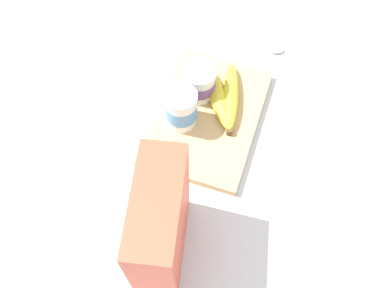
# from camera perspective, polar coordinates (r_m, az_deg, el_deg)

# --- Properties ---
(ground_plane) EXTENTS (2.40, 2.40, 0.00)m
(ground_plane) POSITION_cam_1_polar(r_m,az_deg,el_deg) (1.05, 1.86, 3.05)
(ground_plane) COLOR silver
(cutting_board) EXTENTS (0.32, 0.22, 0.02)m
(cutting_board) POSITION_cam_1_polar(r_m,az_deg,el_deg) (1.04, 1.87, 3.35)
(cutting_board) COLOR tan
(cutting_board) RESTS_ON ground_plane
(cereal_box) EXTENTS (0.21, 0.12, 0.25)m
(cereal_box) POSITION_cam_1_polar(r_m,az_deg,el_deg) (0.81, -3.98, -10.09)
(cereal_box) COLOR #D85138
(cereal_box) RESTS_ON ground_plane
(yogurt_cup_front) EXTENTS (0.07, 0.07, 0.10)m
(yogurt_cup_front) POSITION_cam_1_polar(r_m,az_deg,el_deg) (0.98, -1.34, 4.41)
(yogurt_cup_front) COLOR white
(yogurt_cup_front) RESTS_ON cutting_board
(yogurt_cup_back) EXTENTS (0.07, 0.07, 0.08)m
(yogurt_cup_back) POSITION_cam_1_polar(r_m,az_deg,el_deg) (1.03, 0.94, 7.65)
(yogurt_cup_back) COLOR white
(yogurt_cup_back) RESTS_ON cutting_board
(banana_bunch) EXTENTS (0.19, 0.14, 0.03)m
(banana_bunch) POSITION_cam_1_polar(r_m,az_deg,el_deg) (1.04, 3.90, 6.03)
(banana_bunch) COLOR yellow
(banana_bunch) RESTS_ON cutting_board
(spoon) EXTENTS (0.07, 0.13, 0.01)m
(spoon) POSITION_cam_1_polar(r_m,az_deg,el_deg) (1.17, 9.24, 11.33)
(spoon) COLOR silver
(spoon) RESTS_ON ground_plane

